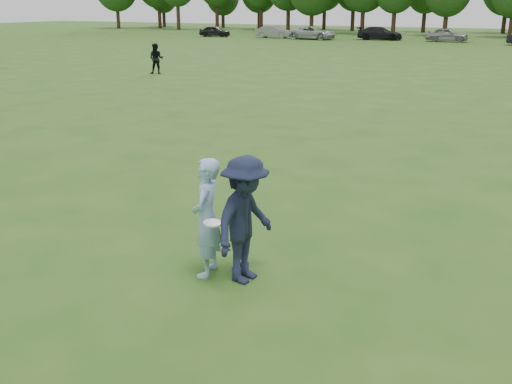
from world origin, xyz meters
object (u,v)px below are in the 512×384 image
car_b (274,32)px  defender (245,220)px  player_far_a (156,59)px  car_d (380,33)px  car_c (313,33)px  car_e (447,35)px  car_a (215,31)px  thrower (206,218)px

car_b → defender: bearing=-159.7°
player_far_a → car_d: player_far_a is taller
car_c → car_e: car_e is taller
defender → car_c: 62.59m
defender → car_a: bearing=36.6°
defender → car_d: 62.83m
car_b → car_c: size_ratio=0.81×
car_a → car_c: (12.91, 0.31, 0.09)m
car_a → car_d: 20.17m
player_far_a → car_d: size_ratio=0.36×
car_a → car_d: (19.97, 2.83, 0.08)m
thrower → car_c: 62.45m
defender → car_b: 65.28m
car_b → car_e: 19.80m
defender → car_e: (-8.19, 60.82, -0.23)m
defender → player_far_a: 28.27m
defender → car_e: 61.37m
car_a → car_e: (27.34, 2.77, 0.10)m
car_b → car_e: (19.72, 1.82, 0.04)m
thrower → car_d: thrower is taller
car_a → car_c: 12.91m
car_d → car_c: bearing=103.7°
thrower → defender: size_ratio=0.95×
thrower → car_e: 61.38m
player_far_a → car_b: player_far_a is taller
player_far_a → car_e: bearing=53.7°
car_c → car_d: (7.06, 2.52, -0.01)m
thrower → car_e: thrower is taller
car_c → car_d: size_ratio=1.06×
car_e → car_d: bearing=85.8°
player_far_a → car_e: player_far_a is taller
car_a → car_d: size_ratio=0.76×
car_e → car_a: bearing=92.0°
car_d → player_far_a: bearing=170.8°
thrower → car_a: 67.81m
defender → car_c: defender is taller
thrower → car_e: (-7.57, 60.91, -0.19)m
defender → car_c: size_ratio=0.37×
car_a → car_b: bearing=-88.8°
car_b → player_far_a: bearing=-169.8°
car_b → car_e: bearing=-89.8°
player_far_a → car_c: (-4.82, 36.39, -0.15)m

